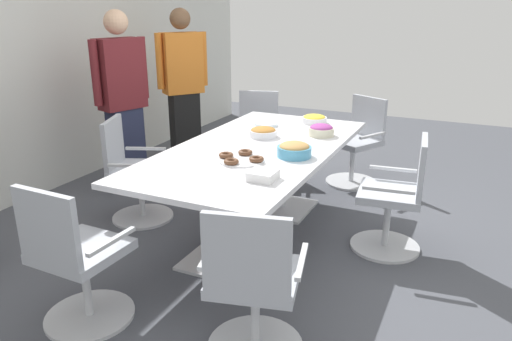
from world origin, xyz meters
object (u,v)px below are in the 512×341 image
Objects in this scene: office_chair_1 at (76,263)px; office_chair_2 at (253,291)px; snack_bowl_cookies at (294,149)px; snack_bowl_chips_yellow at (314,119)px; conference_table at (256,162)px; snack_bowl_pretzels at (263,132)px; person_standing_1 at (123,100)px; donut_platter at (240,158)px; napkin_pile at (263,175)px; office_chair_3 at (396,201)px; plate_stack at (266,124)px; snack_bowl_candy_mix at (321,130)px; office_chair_4 at (357,146)px; office_chair_5 at (257,138)px; office_chair_0 at (134,175)px; person_standing_2 at (183,86)px.

office_chair_2 is at bearing 11.18° from office_chair_1.
snack_bowl_cookies is 1.07× the size of snack_bowl_chips_yellow.
snack_bowl_pretzels is (0.30, 0.07, 0.17)m from conference_table.
office_chair_2 is 0.51× the size of person_standing_1.
napkin_pile reaches higher than donut_platter.
donut_platter is (-0.37, -0.05, 0.14)m from conference_table.
office_chair_1 is 1.00× the size of office_chair_3.
napkin_pile is (-0.97, -0.44, -0.01)m from snack_bowl_pretzels.
plate_stack is at bearing 23.28° from napkin_pile.
napkin_pile is at bearing 79.53° from person_standing_1.
office_chair_3 is 1.44m from plate_stack.
office_chair_1 is 1.07m from office_chair_2.
conference_table is 0.36m from snack_bowl_pretzels.
office_chair_1 reaches higher than snack_bowl_pretzels.
napkin_pile is at bearing -151.42° from conference_table.
snack_bowl_chips_yellow is at bearing 43.46° from office_chair_3.
snack_bowl_pretzels is at bearing 24.26° from napkin_pile.
office_chair_3 is at bearing -116.76° from snack_bowl_candy_mix.
office_chair_4 and office_chair_5 have the same top height.
office_chair_0 is at bearing 131.98° from office_chair_2.
plate_stack is (-0.71, -0.42, 0.36)m from office_chair_5.
office_chair_5 is at bearing 33.94° from snack_bowl_cookies.
plate_stack is (-0.30, 0.37, -0.03)m from snack_bowl_chips_yellow.
office_chair_3 is at bearing 103.23° from person_standing_1.
office_chair_3 reaches higher than napkin_pile.
office_chair_2 reaches higher than conference_table.
snack_bowl_cookies reaches higher than napkin_pile.
office_chair_3 and office_chair_4 have the same top height.
person_standing_2 is at bearing 67.80° from snack_bowl_candy_mix.
office_chair_5 is (2.95, 0.21, 0.00)m from office_chair_1.
snack_bowl_chips_yellow is (1.09, 0.21, -0.01)m from snack_bowl_cookies.
person_standing_2 reaches higher than office_chair_3.
snack_bowl_cookies is at bearing -106.95° from conference_table.
office_chair_2 reaches higher than donut_platter.
office_chair_2 is (-1.18, -1.73, 0.00)m from office_chair_0.
office_chair_3 is (0.39, -2.19, 0.00)m from office_chair_0.
donut_platter is 1.08m from plate_stack.
office_chair_1 is 3.77× the size of snack_bowl_pretzels.
office_chair_1 is at bearing 102.14° from office_chair_4.
conference_table is at bearing 76.29° from office_chair_1.
office_chair_0 and office_chair_4 have the same top height.
office_chair_4 is 1.72m from snack_bowl_cookies.
person_standing_2 is at bearing 63.65° from plate_stack.
conference_table is at bearing 7.58° from donut_platter.
office_chair_1 is at bearing 151.36° from snack_bowl_cookies.
office_chair_2 reaches higher than napkin_pile.
office_chair_1 is 3.24m from office_chair_4.
snack_bowl_pretzels is (1.87, -0.35, 0.39)m from office_chair_1.
snack_bowl_candy_mix is at bearing 103.24° from person_standing_2.
snack_bowl_chips_yellow is at bearing -4.58° from donut_platter.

